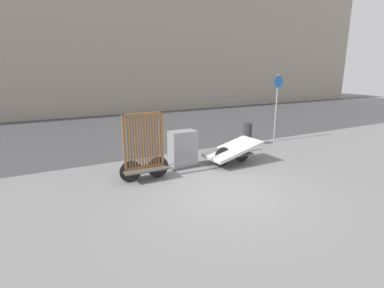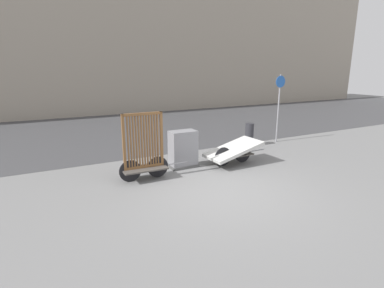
# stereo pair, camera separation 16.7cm
# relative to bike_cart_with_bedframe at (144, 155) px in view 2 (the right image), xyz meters

# --- Properties ---
(ground_plane) EXTENTS (60.00, 60.00, 0.00)m
(ground_plane) POSITION_rel_bike_cart_with_bedframe_xyz_m (1.47, -1.73, -0.70)
(ground_plane) COLOR slate
(road_strip) EXTENTS (56.00, 10.29, 0.01)m
(road_strip) POSITION_rel_bike_cart_with_bedframe_xyz_m (1.47, 7.15, -0.70)
(road_strip) COLOR #424244
(road_strip) RESTS_ON ground_plane
(building_facade) EXTENTS (48.00, 4.00, 13.05)m
(building_facade) POSITION_rel_bike_cart_with_bedframe_xyz_m (1.47, 14.30, 5.82)
(building_facade) COLOR #9E9384
(building_facade) RESTS_ON ground_plane
(bike_cart_with_bedframe) EXTENTS (1.99, 0.66, 1.85)m
(bike_cart_with_bedframe) POSITION_rel_bike_cart_with_bedframe_xyz_m (0.00, 0.00, 0.00)
(bike_cart_with_bedframe) COLOR #4C4742
(bike_cart_with_bedframe) RESTS_ON ground_plane
(bike_cart_with_mattress) EXTENTS (2.18, 1.07, 0.74)m
(bike_cart_with_mattress) POSITION_rel_bike_cart_with_bedframe_xyz_m (2.94, 0.00, -0.26)
(bike_cart_with_mattress) COLOR #4C4742
(bike_cart_with_mattress) RESTS_ON ground_plane
(utility_cabinet) EXTENTS (0.87, 0.55, 1.14)m
(utility_cabinet) POSITION_rel_bike_cart_with_bedframe_xyz_m (1.41, 0.49, -0.17)
(utility_cabinet) COLOR #4C4C4C
(utility_cabinet) RESTS_ON ground_plane
(trash_bin) EXTENTS (0.33, 0.33, 0.89)m
(trash_bin) POSITION_rel_bike_cart_with_bedframe_xyz_m (4.87, 1.66, -0.13)
(trash_bin) COLOR gray
(trash_bin) RESTS_ON ground_plane
(sign_post) EXTENTS (0.46, 0.06, 2.74)m
(sign_post) POSITION_rel_bike_cart_with_bedframe_xyz_m (6.28, 1.65, 1.00)
(sign_post) COLOR gray
(sign_post) RESTS_ON ground_plane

